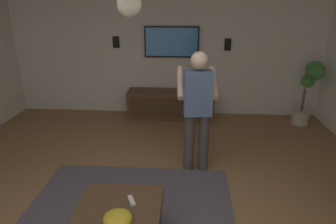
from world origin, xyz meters
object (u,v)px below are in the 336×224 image
wall_speaker_right (116,42)px  potted_plant_tall (310,86)px  media_console (171,104)px  tv (172,42)px  wall_speaker_left (228,45)px  bowl (118,219)px  person_standing (197,106)px  vase_round (195,87)px  remote_white (132,201)px

wall_speaker_right → potted_plant_tall: bearing=-97.0°
media_console → tv: 1.22m
wall_speaker_left → bowl: bearing=161.0°
person_standing → wall_speaker_right: bearing=31.4°
tv → potted_plant_tall: tv is taller
media_console → vase_round: 0.60m
media_console → person_standing: person_standing is taller
bowl → wall_speaker_right: bearing=12.6°
vase_round → wall_speaker_right: (0.28, 1.56, 0.79)m
potted_plant_tall → wall_speaker_left: size_ratio=5.50×
bowl → wall_speaker_right: size_ratio=1.15×
person_standing → vase_round: bearing=-4.2°
media_console → vase_round: bearing=86.4°
tv → vase_round: size_ratio=4.81×
tv → wall_speaker_right: (0.01, 1.09, -0.02)m
person_standing → wall_speaker_left: size_ratio=7.45×
vase_round → wall_speaker_right: wall_speaker_right is taller
remote_white → wall_speaker_left: wall_speaker_left is taller
remote_white → media_console: bearing=151.8°
wall_speaker_right → wall_speaker_left: bearing=-90.0°
wall_speaker_left → vase_round: bearing=114.8°
bowl → person_standing: bearing=-23.2°
media_console → bowl: size_ratio=6.70×
vase_round → tv: bearing=59.8°
media_console → wall_speaker_left: wall_speaker_left is taller
potted_plant_tall → vase_round: (0.17, 2.09, -0.11)m
wall_speaker_left → potted_plant_tall: bearing=-106.9°
media_console → potted_plant_tall: 2.61m
remote_white → vase_round: 3.30m
potted_plant_tall → bowl: size_ratio=4.77×
tv → wall_speaker_right: size_ratio=4.81×
person_standing → wall_speaker_left: bearing=-20.0°
person_standing → media_console: bearing=9.4°
person_standing → wall_speaker_left: person_standing is taller
remote_white → wall_speaker_left: 3.86m
media_console → person_standing: 2.08m
remote_white → wall_speaker_right: 3.77m
vase_round → wall_speaker_right: bearing=79.7°
potted_plant_tall → wall_speaker_right: wall_speaker_right is taller
potted_plant_tall → remote_white: potted_plant_tall is taller
remote_white → vase_round: vase_round is taller
wall_speaker_left → wall_speaker_right: bearing=90.0°
wall_speaker_left → person_standing: bearing=164.4°
person_standing → bowl: size_ratio=6.46×
person_standing → tv: bearing=7.9°
vase_round → potted_plant_tall: bearing=-94.6°
media_console → potted_plant_tall: bearing=85.6°
media_console → bowl: (-3.57, 0.24, 0.18)m
potted_plant_tall → vase_round: bearing=85.4°
person_standing → bowl: person_standing is taller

